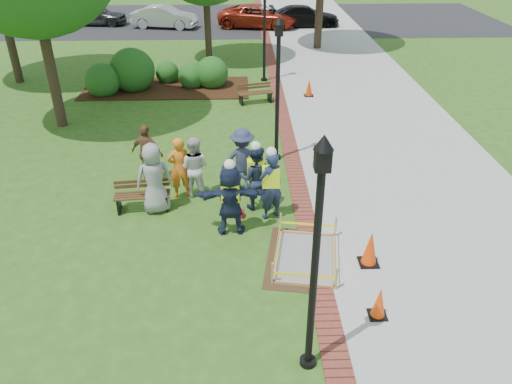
{
  "coord_description": "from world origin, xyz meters",
  "views": [
    {
      "loc": [
        0.17,
        -8.92,
        6.82
      ],
      "look_at": [
        0.5,
        1.2,
        1.0
      ],
      "focal_mm": 35.0,
      "sensor_mm": 36.0,
      "label": 1
    }
  ],
  "objects_px": {
    "wet_concrete_pad": "(306,250)",
    "hivis_worker_a": "(230,197)",
    "cone_front": "(379,303)",
    "hivis_worker_b": "(271,184)",
    "bench_near": "(143,201)",
    "hivis_worker_c": "(256,176)",
    "lamp_near": "(316,246)"
  },
  "relations": [
    {
      "from": "wet_concrete_pad",
      "to": "hivis_worker_a",
      "type": "bearing_deg",
      "value": 145.75
    },
    {
      "from": "cone_front",
      "to": "hivis_worker_b",
      "type": "xyz_separation_m",
      "value": [
        -1.84,
        3.6,
        0.62
      ]
    },
    {
      "from": "cone_front",
      "to": "bench_near",
      "type": "bearing_deg",
      "value": 141.48
    },
    {
      "from": "hivis_worker_b",
      "to": "hivis_worker_c",
      "type": "xyz_separation_m",
      "value": [
        -0.35,
        0.47,
        -0.03
      ]
    },
    {
      "from": "hivis_worker_a",
      "to": "cone_front",
      "type": "bearing_deg",
      "value": -46.41
    },
    {
      "from": "lamp_near",
      "to": "hivis_worker_c",
      "type": "height_order",
      "value": "lamp_near"
    },
    {
      "from": "hivis_worker_b",
      "to": "hivis_worker_c",
      "type": "distance_m",
      "value": 0.59
    },
    {
      "from": "bench_near",
      "to": "hivis_worker_a",
      "type": "distance_m",
      "value": 2.62
    },
    {
      "from": "bench_near",
      "to": "hivis_worker_b",
      "type": "relative_size",
      "value": 0.75
    },
    {
      "from": "wet_concrete_pad",
      "to": "cone_front",
      "type": "xyz_separation_m",
      "value": [
        1.16,
        -1.83,
        0.1
      ]
    },
    {
      "from": "wet_concrete_pad",
      "to": "bench_near",
      "type": "distance_m",
      "value": 4.52
    },
    {
      "from": "bench_near",
      "to": "hivis_worker_b",
      "type": "bearing_deg",
      "value": -8.04
    },
    {
      "from": "wet_concrete_pad",
      "to": "hivis_worker_c",
      "type": "height_order",
      "value": "hivis_worker_c"
    },
    {
      "from": "hivis_worker_a",
      "to": "bench_near",
      "type": "bearing_deg",
      "value": 154.33
    },
    {
      "from": "wet_concrete_pad",
      "to": "lamp_near",
      "type": "xyz_separation_m",
      "value": [
        -0.31,
        -2.92,
        2.25
      ]
    },
    {
      "from": "cone_front",
      "to": "lamp_near",
      "type": "height_order",
      "value": "lamp_near"
    },
    {
      "from": "hivis_worker_b",
      "to": "hivis_worker_a",
      "type": "bearing_deg",
      "value": -146.97
    },
    {
      "from": "bench_near",
      "to": "cone_front",
      "type": "xyz_separation_m",
      "value": [
        5.09,
        -4.05,
        0.09
      ]
    },
    {
      "from": "cone_front",
      "to": "hivis_worker_c",
      "type": "bearing_deg",
      "value": 118.41
    },
    {
      "from": "lamp_near",
      "to": "hivis_worker_a",
      "type": "distance_m",
      "value": 4.53
    },
    {
      "from": "bench_near",
      "to": "wet_concrete_pad",
      "type": "bearing_deg",
      "value": -29.47
    },
    {
      "from": "cone_front",
      "to": "hivis_worker_b",
      "type": "relative_size",
      "value": 0.36
    },
    {
      "from": "bench_near",
      "to": "hivis_worker_c",
      "type": "bearing_deg",
      "value": 0.22
    },
    {
      "from": "bench_near",
      "to": "lamp_near",
      "type": "relative_size",
      "value": 0.34
    },
    {
      "from": "bench_near",
      "to": "hivis_worker_a",
      "type": "xyz_separation_m",
      "value": [
        2.27,
        -1.09,
        0.71
      ]
    },
    {
      "from": "hivis_worker_a",
      "to": "hivis_worker_c",
      "type": "distance_m",
      "value": 1.27
    },
    {
      "from": "bench_near",
      "to": "hivis_worker_b",
      "type": "distance_m",
      "value": 3.36
    },
    {
      "from": "hivis_worker_c",
      "to": "hivis_worker_b",
      "type": "bearing_deg",
      "value": -52.98
    },
    {
      "from": "hivis_worker_b",
      "to": "hivis_worker_c",
      "type": "bearing_deg",
      "value": 127.02
    },
    {
      "from": "wet_concrete_pad",
      "to": "lamp_near",
      "type": "relative_size",
      "value": 0.6
    },
    {
      "from": "cone_front",
      "to": "hivis_worker_c",
      "type": "xyz_separation_m",
      "value": [
        -2.2,
        4.07,
        0.59
      ]
    },
    {
      "from": "bench_near",
      "to": "hivis_worker_c",
      "type": "distance_m",
      "value": 2.97
    }
  ]
}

